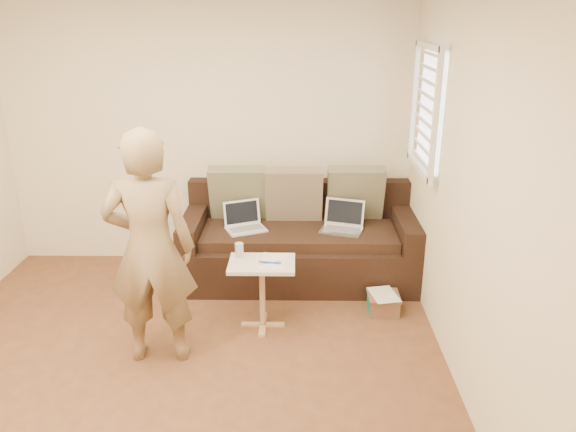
{
  "coord_description": "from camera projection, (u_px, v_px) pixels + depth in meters",
  "views": [
    {
      "loc": [
        0.87,
        -3.19,
        2.47
      ],
      "look_at": [
        0.8,
        1.4,
        0.78
      ],
      "focal_mm": 34.91,
      "sensor_mm": 36.0,
      "label": 1
    }
  ],
  "objects": [
    {
      "name": "wall_back",
      "position": [
        208.0,
        136.0,
        5.52
      ],
      "size": [
        4.0,
        0.0,
        4.0
      ],
      "primitive_type": "plane",
      "rotation": [
        1.57,
        0.0,
        0.0
      ],
      "color": "beige",
      "rests_on": "ground"
    },
    {
      "name": "pillow_mid",
      "position": [
        294.0,
        195.0,
        5.42
      ],
      "size": [
        0.55,
        0.27,
        0.57
      ],
      "primitive_type": null,
      "rotation": [
        0.24,
        0.0,
        0.0
      ],
      "color": "#786956",
      "rests_on": "sofa"
    },
    {
      "name": "floor",
      "position": [
        169.0,
        391.0,
        3.86
      ],
      "size": [
        4.5,
        4.5,
        0.0
      ],
      "primitive_type": "plane",
      "color": "brown",
      "rests_on": "ground"
    },
    {
      "name": "striped_box",
      "position": [
        383.0,
        303.0,
        4.85
      ],
      "size": [
        0.27,
        0.27,
        0.17
      ],
      "primitive_type": null,
      "color": "red",
      "rests_on": "ground"
    },
    {
      "name": "paper_on_table",
      "position": [
        273.0,
        261.0,
        4.48
      ],
      "size": [
        0.25,
        0.33,
        0.0
      ],
      "primitive_type": null,
      "rotation": [
        0.0,
        0.0,
        -0.14
      ],
      "color": "white",
      "rests_on": "side_table"
    },
    {
      "name": "laptop_silver",
      "position": [
        341.0,
        231.0,
        5.26
      ],
      "size": [
        0.44,
        0.37,
        0.25
      ],
      "primitive_type": null,
      "rotation": [
        0.0,
        0.0,
        -0.3
      ],
      "color": "#B7BABC",
      "rests_on": "sofa"
    },
    {
      "name": "person",
      "position": [
        150.0,
        249.0,
        3.96
      ],
      "size": [
        0.67,
        0.48,
        1.76
      ],
      "primitive_type": "imported",
      "rotation": [
        0.0,
        0.0,
        3.21
      ],
      "color": "olive",
      "rests_on": "ground"
    },
    {
      "name": "scissors",
      "position": [
        270.0,
        263.0,
        4.43
      ],
      "size": [
        0.2,
        0.13,
        0.02
      ],
      "primitive_type": null,
      "rotation": [
        0.0,
        0.0,
        0.2
      ],
      "color": "silver",
      "rests_on": "side_table"
    },
    {
      "name": "pillow_left",
      "position": [
        238.0,
        193.0,
        5.47
      ],
      "size": [
        0.55,
        0.29,
        0.57
      ],
      "primitive_type": null,
      "rotation": [
        0.28,
        0.0,
        0.0
      ],
      "color": "#686B4F",
      "rests_on": "sofa"
    },
    {
      "name": "sofa",
      "position": [
        299.0,
        237.0,
        5.36
      ],
      "size": [
        2.2,
        0.95,
        0.85
      ],
      "primitive_type": null,
      "color": "black",
      "rests_on": "ground"
    },
    {
      "name": "side_table",
      "position": [
        262.0,
        295.0,
        4.56
      ],
      "size": [
        0.53,
        0.37,
        0.58
      ],
      "primitive_type": null,
      "color": "silver",
      "rests_on": "ground"
    },
    {
      "name": "wall_right",
      "position": [
        483.0,
        216.0,
        3.38
      ],
      "size": [
        0.0,
        4.5,
        4.5
      ],
      "primitive_type": "plane",
      "rotation": [
        1.57,
        0.0,
        -1.57
      ],
      "color": "beige",
      "rests_on": "ground"
    },
    {
      "name": "laptop_white",
      "position": [
        246.0,
        230.0,
        5.28
      ],
      "size": [
        0.43,
        0.38,
        0.26
      ],
      "primitive_type": null,
      "rotation": [
        0.0,
        0.0,
        0.41
      ],
      "color": "white",
      "rests_on": "sofa"
    },
    {
      "name": "pillow_right",
      "position": [
        355.0,
        193.0,
        5.46
      ],
      "size": [
        0.55,
        0.28,
        0.57
      ],
      "primitive_type": null,
      "rotation": [
        0.26,
        0.0,
        0.0
      ],
      "color": "#686B4F",
      "rests_on": "sofa"
    },
    {
      "name": "window_blinds",
      "position": [
        426.0,
        109.0,
        4.65
      ],
      "size": [
        0.12,
        0.88,
        1.08
      ],
      "primitive_type": null,
      "color": "white",
      "rests_on": "wall_right"
    },
    {
      "name": "drinking_glass",
      "position": [
        239.0,
        250.0,
        4.53
      ],
      "size": [
        0.07,
        0.07,
        0.12
      ],
      "primitive_type": null,
      "color": "silver",
      "rests_on": "side_table"
    }
  ]
}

